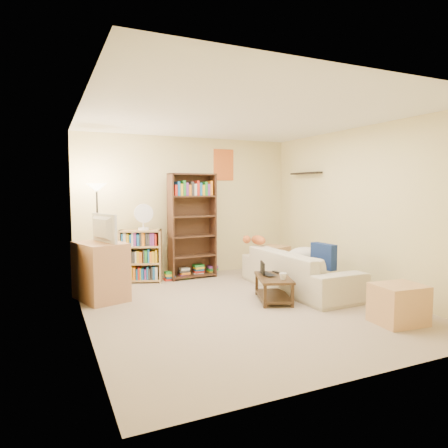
# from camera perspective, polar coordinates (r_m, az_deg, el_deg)

# --- Properties ---
(room) EXTENTS (4.50, 4.54, 2.52)m
(room) POSITION_cam_1_polar(r_m,az_deg,el_deg) (5.26, 2.82, 5.63)
(room) COLOR tan
(room) RESTS_ON ground
(sofa) EXTENTS (2.18, 0.95, 0.62)m
(sofa) POSITION_cam_1_polar(r_m,az_deg,el_deg) (6.32, 10.57, -6.51)
(sofa) COLOR beige
(sofa) RESTS_ON ground
(navy_pillow) EXTENTS (0.17, 0.42, 0.37)m
(navy_pillow) POSITION_cam_1_polar(r_m,az_deg,el_deg) (5.98, 14.03, -4.48)
(navy_pillow) COLOR navy
(navy_pillow) RESTS_ON sofa
(cream_blanket) EXTENTS (0.57, 0.41, 0.25)m
(cream_blanket) POSITION_cam_1_polar(r_m,az_deg,el_deg) (6.42, 11.43, -4.35)
(cream_blanket) COLOR beige
(cream_blanket) RESTS_ON sofa
(tabby_cat) EXTENTS (0.49, 0.18, 0.17)m
(tabby_cat) POSITION_cam_1_polar(r_m,az_deg,el_deg) (6.78, 4.63, -2.28)
(tabby_cat) COLOR #CB602B
(tabby_cat) RESTS_ON sofa
(coffee_table) EXTENTS (0.67, 0.88, 0.35)m
(coffee_table) POSITION_cam_1_polar(r_m,az_deg,el_deg) (5.70, 7.09, -8.79)
(coffee_table) COLOR #46321A
(coffee_table) RESTS_ON ground
(laptop) EXTENTS (0.34, 0.23, 0.03)m
(laptop) POSITION_cam_1_polar(r_m,az_deg,el_deg) (5.76, 6.62, -7.12)
(laptop) COLOR black
(laptop) RESTS_ON coffee_table
(laptop_screen) EXTENTS (0.10, 0.25, 0.17)m
(laptop_screen) POSITION_cam_1_polar(r_m,az_deg,el_deg) (5.72, 5.52, -6.27)
(laptop_screen) COLOR white
(laptop_screen) RESTS_ON laptop
(mug) EXTENTS (0.20, 0.20, 0.09)m
(mug) POSITION_cam_1_polar(r_m,az_deg,el_deg) (5.48, 8.43, -7.41)
(mug) COLOR white
(mug) RESTS_ON coffee_table
(tv_remote) EXTENTS (0.05, 0.14, 0.02)m
(tv_remote) POSITION_cam_1_polar(r_m,az_deg,el_deg) (5.93, 7.42, -6.82)
(tv_remote) COLOR black
(tv_remote) RESTS_ON coffee_table
(tv_stand) EXTENTS (0.75, 0.89, 0.82)m
(tv_stand) POSITION_cam_1_polar(r_m,az_deg,el_deg) (5.93, -17.21, -6.45)
(tv_stand) COLOR tan
(tv_stand) RESTS_ON ground
(television) EXTENTS (0.75, 0.50, 0.40)m
(television) POSITION_cam_1_polar(r_m,az_deg,el_deg) (5.84, -17.36, -0.58)
(television) COLOR black
(television) RESTS_ON tv_stand
(tall_bookshelf) EXTENTS (0.84, 0.32, 1.83)m
(tall_bookshelf) POSITION_cam_1_polar(r_m,az_deg,el_deg) (7.00, -4.55, 0.11)
(tall_bookshelf) COLOR #422519
(tall_bookshelf) RESTS_ON ground
(short_bookshelf) EXTENTS (0.74, 0.50, 0.88)m
(short_bookshelf) POSITION_cam_1_polar(r_m,az_deg,el_deg) (6.87, -11.80, -4.50)
(short_bookshelf) COLOR tan
(short_bookshelf) RESTS_ON ground
(desk_fan) EXTENTS (0.31, 0.18, 0.44)m
(desk_fan) POSITION_cam_1_polar(r_m,az_deg,el_deg) (6.76, -11.42, 1.12)
(desk_fan) COLOR white
(desk_fan) RESTS_ON short_bookshelf
(floor_lamp) EXTENTS (0.28, 0.28, 1.65)m
(floor_lamp) POSITION_cam_1_polar(r_m,az_deg,el_deg) (6.37, -17.68, 2.50)
(floor_lamp) COLOR black
(floor_lamp) RESTS_ON ground
(side_table) EXTENTS (0.61, 0.61, 0.53)m
(side_table) POSITION_cam_1_polar(r_m,az_deg,el_deg) (7.36, 7.04, -5.21)
(side_table) COLOR tan
(side_table) RESTS_ON ground
(end_cabinet) EXTENTS (0.59, 0.50, 0.46)m
(end_cabinet) POSITION_cam_1_polar(r_m,az_deg,el_deg) (5.16, 23.67, -10.43)
(end_cabinet) COLOR tan
(end_cabinet) RESTS_ON ground
(book_stacks) EXTENTS (1.01, 0.23, 0.22)m
(book_stacks) POSITION_cam_1_polar(r_m,az_deg,el_deg) (7.15, -4.54, -6.89)
(book_stacks) COLOR red
(book_stacks) RESTS_ON ground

